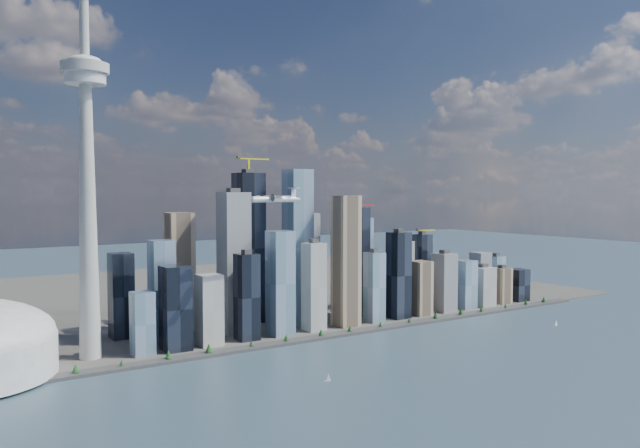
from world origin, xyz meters
TOP-DOWN VIEW (x-y plane):
  - ground at (0.00, 0.00)m, footprint 4000.00×4000.00m
  - seawall at (0.00, 250.00)m, footprint 1100.00×22.00m
  - land at (0.00, 700.00)m, footprint 1400.00×900.00m
  - shoreline_trees at (0.00, 250.00)m, footprint 960.53×7.20m
  - skyscraper_cluster at (59.62, 336.82)m, footprint 736.00×142.00m
  - needle_tower at (-300.00, 310.00)m, footprint 56.00×56.00m
  - airplane at (-88.23, 224.74)m, footprint 77.49×68.45m
  - sailboat_west at (-102.80, 80.27)m, footprint 7.02×3.89m
  - sailboat_east at (350.68, 122.21)m, footprint 7.09×2.08m

SIDE VIEW (x-z plane):
  - ground at x=0.00m, z-range 0.00..0.00m
  - land at x=0.00m, z-range 0.00..3.00m
  - seawall at x=0.00m, z-range 0.00..4.00m
  - sailboat_east at x=350.68m, z-range -1.77..8.10m
  - sailboat_west at x=-102.80m, z-range -1.77..8.11m
  - shoreline_trees at x=0.00m, z-range 4.38..13.18m
  - skyscraper_cluster at x=59.62m, z-range -49.11..209.90m
  - airplane at x=-88.23m, z-range 188.91..207.83m
  - needle_tower at x=-300.00m, z-range -39.41..511.09m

